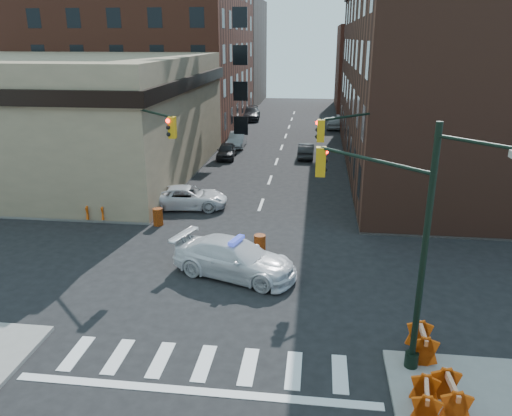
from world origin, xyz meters
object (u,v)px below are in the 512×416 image
(police_car, at_px, (235,258))
(parked_car_enear, at_px, (306,151))
(pedestrian_b, at_px, (118,196))
(barricade_se_a, at_px, (422,343))
(barrel_road, at_px, (260,245))
(barrel_bank, at_px, (158,217))
(pedestrian_a, at_px, (93,187))
(pickup, at_px, (188,197))
(barricade_nw_a, at_px, (97,212))
(parked_car_wnear, at_px, (226,151))
(parked_car_wfar, at_px, (237,140))

(police_car, bearing_deg, parked_car_enear, 12.21)
(pedestrian_b, relative_size, barricade_se_a, 1.20)
(barrel_road, xyz_separation_m, barrel_bank, (-6.33, 3.38, -0.01))
(barricade_se_a, bearing_deg, barrel_bank, 49.25)
(police_car, xyz_separation_m, pedestrian_a, (-10.76, 8.97, 0.31))
(pickup, relative_size, barricade_se_a, 3.78)
(pickup, bearing_deg, barrel_road, -147.20)
(pickup, bearing_deg, pedestrian_b, 97.75)
(pickup, bearing_deg, barricade_nw_a, 117.58)
(barrel_road, bearing_deg, barricade_nw_a, 160.93)
(barricade_nw_a, bearing_deg, barrel_bank, -4.54)
(parked_car_wnear, relative_size, parked_car_enear, 0.99)
(pickup, xyz_separation_m, barrel_road, (5.40, -6.63, -0.18))
(parked_car_wnear, xyz_separation_m, barrel_road, (5.42, -20.52, -0.15))
(parked_car_wfar, bearing_deg, pickup, -92.24)
(barrel_road, height_order, barricade_se_a, barricade_se_a)
(barrel_road, bearing_deg, pedestrian_b, 149.87)
(parked_car_wfar, xyz_separation_m, pedestrian_b, (-4.37, -20.01, 0.23))
(police_car, relative_size, barrel_bank, 5.72)
(barricade_se_a, bearing_deg, pedestrian_b, 50.72)
(pedestrian_a, height_order, barrel_bank, pedestrian_a)
(parked_car_wfar, distance_m, parked_car_enear, 7.96)
(police_car, bearing_deg, barricade_nw_a, 75.61)
(police_car, distance_m, barricade_se_a, 9.10)
(parked_car_wnear, height_order, barrel_road, parked_car_wnear)
(police_car, xyz_separation_m, parked_car_wnear, (-4.56, 22.94, -0.17))
(pickup, relative_size, parked_car_wnear, 1.29)
(pickup, bearing_deg, barrel_bank, 157.75)
(barrel_road, relative_size, barricade_se_a, 0.78)
(parked_car_wnear, xyz_separation_m, pedestrian_a, (-6.20, -13.97, 0.48))
(pedestrian_b, height_order, barrel_bank, pedestrian_b)
(barrel_bank, bearing_deg, pickup, 74.14)
(barricade_se_a, height_order, barricade_nw_a, barricade_se_a)
(parked_car_enear, bearing_deg, parked_car_wnear, 9.36)
(barricade_nw_a, bearing_deg, pickup, 30.96)
(pickup, relative_size, pedestrian_b, 3.16)
(pickup, xyz_separation_m, pedestrian_b, (-4.19, -1.06, 0.25))
(pedestrian_b, height_order, barricade_nw_a, pedestrian_b)
(barrel_road, xyz_separation_m, barricade_nw_a, (-10.07, 3.48, 0.09))
(pickup, bearing_deg, parked_car_enear, -31.66)
(pedestrian_b, bearing_deg, pickup, -14.44)
(parked_car_wfar, distance_m, pedestrian_a, 20.08)
(pedestrian_a, height_order, pedestrian_b, pedestrian_a)
(parked_car_wnear, bearing_deg, parked_car_wfar, 83.40)
(barricade_se_a, xyz_separation_m, barricade_nw_a, (-16.46, 11.40, -0.04))
(parked_car_enear, relative_size, barricade_nw_a, 3.20)
(parked_car_enear, height_order, barricade_nw_a, parked_car_enear)
(barrel_road, height_order, barrel_bank, barrel_road)
(barrel_road, bearing_deg, parked_car_wnear, 104.81)
(parked_car_wnear, bearing_deg, pedestrian_b, -110.01)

